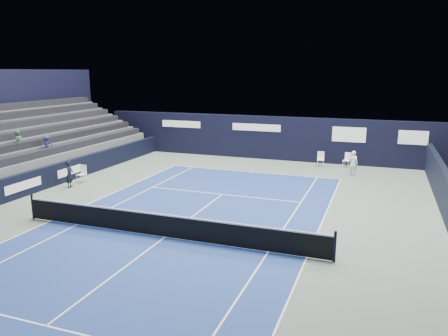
% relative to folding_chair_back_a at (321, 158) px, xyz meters
% --- Properties ---
extents(ground, '(48.00, 48.00, 0.00)m').
position_rel_folding_chair_back_a_xyz_m(ground, '(-3.84, -13.09, -0.58)').
color(ground, '#536357').
rests_on(ground, ground).
extents(court_surface, '(10.97, 23.77, 0.01)m').
position_rel_folding_chair_back_a_xyz_m(court_surface, '(-3.84, -15.09, -0.57)').
color(court_surface, navy).
rests_on(court_surface, ground).
extents(folding_chair_back_a, '(0.50, 0.49, 1.01)m').
position_rel_folding_chair_back_a_xyz_m(folding_chair_back_a, '(0.00, 0.00, 0.00)').
color(folding_chair_back_a, white).
rests_on(folding_chair_back_a, ground).
extents(folding_chair_back_b, '(0.54, 0.53, 0.98)m').
position_rel_folding_chair_back_a_xyz_m(folding_chair_back_b, '(1.70, 0.41, -0.02)').
color(folding_chair_back_b, white).
rests_on(folding_chair_back_b, ground).
extents(line_judge_chair, '(0.50, 0.48, 1.01)m').
position_rel_folding_chair_back_a_xyz_m(line_judge_chair, '(-12.31, -9.05, -0.00)').
color(line_judge_chair, white).
rests_on(line_judge_chair, ground).
extents(line_judge, '(0.50, 0.63, 1.50)m').
position_rel_folding_chair_back_a_xyz_m(line_judge, '(-12.26, -10.21, 0.17)').
color(line_judge, black).
rests_on(line_judge, ground).
extents(court_markings, '(11.03, 23.83, 0.00)m').
position_rel_folding_chair_back_a_xyz_m(court_markings, '(-3.84, -15.09, -0.57)').
color(court_markings, white).
rests_on(court_markings, court_surface).
extents(tennis_net, '(12.90, 0.10, 1.10)m').
position_rel_folding_chair_back_a_xyz_m(tennis_net, '(-3.84, -15.09, -0.07)').
color(tennis_net, black).
rests_on(tennis_net, ground).
extents(back_sponsor_wall, '(26.00, 0.63, 3.10)m').
position_rel_folding_chair_back_a_xyz_m(back_sponsor_wall, '(-3.83, 1.41, 0.98)').
color(back_sponsor_wall, black).
rests_on(back_sponsor_wall, ground).
extents(side_barrier_left, '(0.33, 22.00, 1.20)m').
position_rel_folding_chair_back_a_xyz_m(side_barrier_left, '(-13.34, -9.12, 0.02)').
color(side_barrier_left, black).
rests_on(side_barrier_left, ground).
extents(spectator_stand, '(6.00, 18.00, 6.40)m').
position_rel_folding_chair_back_a_xyz_m(spectator_stand, '(-17.12, -8.10, 1.38)').
color(spectator_stand, '#545456').
rests_on(spectator_stand, ground).
extents(tennis_player, '(0.64, 0.87, 1.55)m').
position_rel_folding_chair_back_a_xyz_m(tennis_player, '(2.23, -1.94, 0.20)').
color(tennis_player, white).
rests_on(tennis_player, ground).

